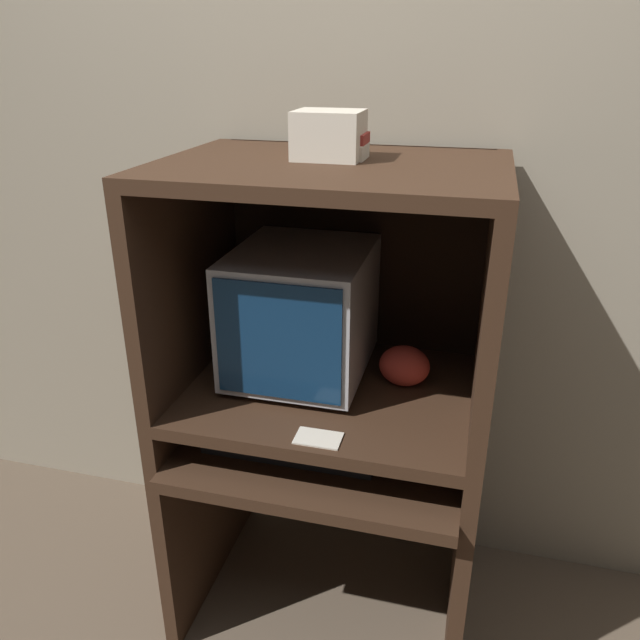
{
  "coord_description": "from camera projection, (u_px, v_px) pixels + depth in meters",
  "views": [
    {
      "loc": [
        0.36,
        -1.18,
        1.68
      ],
      "look_at": [
        -0.03,
        0.32,
        1.0
      ],
      "focal_mm": 35.0,
      "sensor_mm": 36.0,
      "label": 1
    }
  ],
  "objects": [
    {
      "name": "wall_back",
      "position": [
        361.0,
        182.0,
        1.9
      ],
      "size": [
        6.0,
        0.06,
        2.6
      ],
      "color": "gray",
      "rests_on": "ground_plane"
    },
    {
      "name": "desk_base",
      "position": [
        327.0,
        501.0,
        1.89
      ],
      "size": [
        0.86,
        0.68,
        0.65
      ],
      "color": "#382316",
      "rests_on": "ground_plane"
    },
    {
      "name": "desk_monitor_shelf",
      "position": [
        330.0,
        396.0,
        1.78
      ],
      "size": [
        0.86,
        0.64,
        0.14
      ],
      "color": "#382316",
      "rests_on": "desk_base"
    },
    {
      "name": "hutch_upper",
      "position": [
        334.0,
        244.0,
        1.63
      ],
      "size": [
        0.86,
        0.64,
        0.63
      ],
      "color": "#382316",
      "rests_on": "desk_monitor_shelf"
    },
    {
      "name": "crt_monitor",
      "position": [
        301.0,
        311.0,
        1.77
      ],
      "size": [
        0.37,
        0.44,
        0.37
      ],
      "color": "#B2B2B7",
      "rests_on": "desk_monitor_shelf"
    },
    {
      "name": "keyboard",
      "position": [
        292.0,
        446.0,
        1.72
      ],
      "size": [
        0.47,
        0.15,
        0.03
      ],
      "color": "black",
      "rests_on": "desk_base"
    },
    {
      "name": "mouse",
      "position": [
        396.0,
        463.0,
        1.65
      ],
      "size": [
        0.06,
        0.04,
        0.03
      ],
      "color": "#28282B",
      "rests_on": "desk_base"
    },
    {
      "name": "snack_bag",
      "position": [
        404.0,
        366.0,
        1.76
      ],
      "size": [
        0.14,
        0.11,
        0.12
      ],
      "color": "#BC382D",
      "rests_on": "desk_monitor_shelf"
    },
    {
      "name": "book_stack",
      "position": [
        341.0,
        146.0,
        1.55
      ],
      "size": [
        0.13,
        0.1,
        0.06
      ],
      "color": "beige",
      "rests_on": "hutch_upper"
    },
    {
      "name": "paper_card",
      "position": [
        318.0,
        438.0,
        1.53
      ],
      "size": [
        0.11,
        0.07,
        0.0
      ],
      "color": "beige",
      "rests_on": "desk_monitor_shelf"
    },
    {
      "name": "storage_box",
      "position": [
        329.0,
        135.0,
        1.53
      ],
      "size": [
        0.17,
        0.14,
        0.12
      ],
      "color": "beige",
      "rests_on": "hutch_upper"
    }
  ]
}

